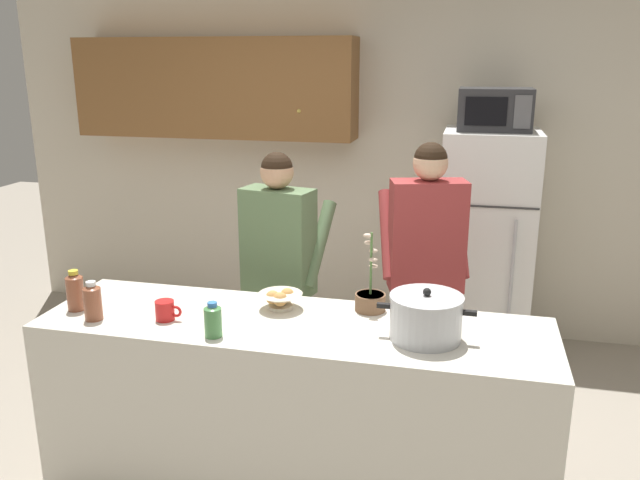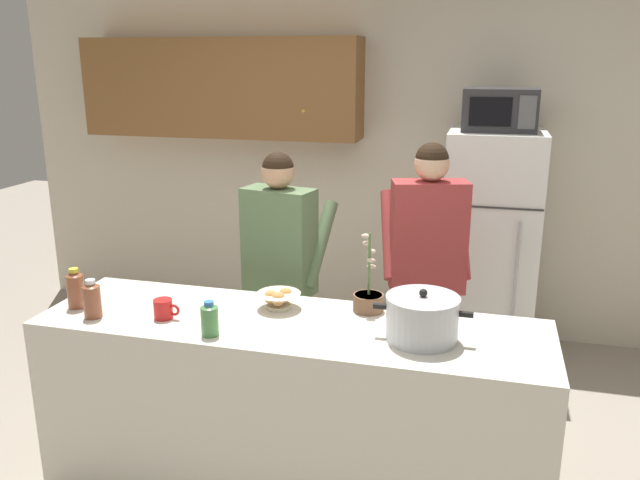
{
  "view_description": "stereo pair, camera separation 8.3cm",
  "coord_description": "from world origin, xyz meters",
  "px_view_note": "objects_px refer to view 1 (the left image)",
  "views": [
    {
      "loc": [
        0.77,
        -2.7,
        2.12
      ],
      "look_at": [
        0.0,
        0.55,
        1.17
      ],
      "focal_mm": 36.08,
      "sensor_mm": 36.0,
      "label": 1
    },
    {
      "loc": [
        0.85,
        -2.68,
        2.12
      ],
      "look_at": [
        0.0,
        0.55,
        1.17
      ],
      "focal_mm": 36.08,
      "sensor_mm": 36.0,
      "label": 2
    }
  ],
  "objects_px": {
    "refrigerator": "(485,246)",
    "potted_orchid": "(370,298)",
    "bread_bowl": "(280,299)",
    "person_near_pot": "(279,256)",
    "person_by_sink": "(426,250)",
    "bottle_near_edge": "(213,320)",
    "cooking_pot": "(426,317)",
    "bottle_mid_counter": "(75,291)",
    "microwave": "(495,109)",
    "coffee_mug": "(166,310)",
    "bottle_far_corner": "(93,301)"
  },
  "relations": [
    {
      "from": "refrigerator",
      "to": "bottle_far_corner",
      "type": "distance_m",
      "value": 2.74
    },
    {
      "from": "cooking_pot",
      "to": "bottle_near_edge",
      "type": "bearing_deg",
      "value": -168.06
    },
    {
      "from": "person_near_pot",
      "to": "cooking_pot",
      "type": "relative_size",
      "value": 3.71
    },
    {
      "from": "bread_bowl",
      "to": "potted_orchid",
      "type": "height_order",
      "value": "potted_orchid"
    },
    {
      "from": "coffee_mug",
      "to": "bottle_far_corner",
      "type": "relative_size",
      "value": 0.69
    },
    {
      "from": "bread_bowl",
      "to": "potted_orchid",
      "type": "xyz_separation_m",
      "value": [
        0.43,
        0.09,
        0.01
      ]
    },
    {
      "from": "bread_bowl",
      "to": "refrigerator",
      "type": "bearing_deg",
      "value": 59.47
    },
    {
      "from": "refrigerator",
      "to": "bottle_mid_counter",
      "type": "xyz_separation_m",
      "value": [
        -1.98,
        -1.95,
        0.2
      ]
    },
    {
      "from": "coffee_mug",
      "to": "bread_bowl",
      "type": "relative_size",
      "value": 0.59
    },
    {
      "from": "refrigerator",
      "to": "person_near_pot",
      "type": "distance_m",
      "value": 1.65
    },
    {
      "from": "bread_bowl",
      "to": "bottle_far_corner",
      "type": "height_order",
      "value": "bottle_far_corner"
    },
    {
      "from": "potted_orchid",
      "to": "person_near_pot",
      "type": "bearing_deg",
      "value": 141.28
    },
    {
      "from": "refrigerator",
      "to": "person_by_sink",
      "type": "bearing_deg",
      "value": -110.52
    },
    {
      "from": "refrigerator",
      "to": "bottle_mid_counter",
      "type": "bearing_deg",
      "value": -135.54
    },
    {
      "from": "person_by_sink",
      "to": "person_near_pot",
      "type": "bearing_deg",
      "value": -167.77
    },
    {
      "from": "microwave",
      "to": "coffee_mug",
      "type": "bearing_deg",
      "value": -127.61
    },
    {
      "from": "refrigerator",
      "to": "potted_orchid",
      "type": "xyz_separation_m",
      "value": [
        -0.57,
        -1.62,
        0.16
      ]
    },
    {
      "from": "coffee_mug",
      "to": "bottle_near_edge",
      "type": "height_order",
      "value": "bottle_near_edge"
    },
    {
      "from": "refrigerator",
      "to": "microwave",
      "type": "distance_m",
      "value": 0.96
    },
    {
      "from": "bottle_near_edge",
      "to": "microwave",
      "type": "bearing_deg",
      "value": 59.76
    },
    {
      "from": "bottle_mid_counter",
      "to": "potted_orchid",
      "type": "relative_size",
      "value": 0.51
    },
    {
      "from": "cooking_pot",
      "to": "person_near_pot",
      "type": "bearing_deg",
      "value": 139.79
    },
    {
      "from": "cooking_pot",
      "to": "bottle_mid_counter",
      "type": "distance_m",
      "value": 1.7
    },
    {
      "from": "bottle_near_edge",
      "to": "coffee_mug",
      "type": "bearing_deg",
      "value": 157.27
    },
    {
      "from": "microwave",
      "to": "bottle_mid_counter",
      "type": "xyz_separation_m",
      "value": [
        -1.98,
        -1.92,
        -0.77
      ]
    },
    {
      "from": "coffee_mug",
      "to": "bottle_mid_counter",
      "type": "bearing_deg",
      "value": 177.99
    },
    {
      "from": "microwave",
      "to": "bottle_mid_counter",
      "type": "distance_m",
      "value": 2.87
    },
    {
      "from": "person_by_sink",
      "to": "bottle_near_edge",
      "type": "xyz_separation_m",
      "value": [
        -0.85,
        -1.14,
        -0.05
      ]
    },
    {
      "from": "refrigerator",
      "to": "bottle_far_corner",
      "type": "height_order",
      "value": "refrigerator"
    },
    {
      "from": "person_by_sink",
      "to": "potted_orchid",
      "type": "bearing_deg",
      "value": -107.83
    },
    {
      "from": "refrigerator",
      "to": "bottle_mid_counter",
      "type": "height_order",
      "value": "refrigerator"
    },
    {
      "from": "refrigerator",
      "to": "coffee_mug",
      "type": "relative_size",
      "value": 12.56
    },
    {
      "from": "bread_bowl",
      "to": "bottle_mid_counter",
      "type": "distance_m",
      "value": 1.01
    },
    {
      "from": "microwave",
      "to": "coffee_mug",
      "type": "height_order",
      "value": "microwave"
    },
    {
      "from": "bottle_near_edge",
      "to": "potted_orchid",
      "type": "xyz_separation_m",
      "value": [
        0.63,
        0.47,
        -0.02
      ]
    },
    {
      "from": "person_near_pot",
      "to": "potted_orchid",
      "type": "height_order",
      "value": "person_near_pot"
    },
    {
      "from": "person_by_sink",
      "to": "potted_orchid",
      "type": "height_order",
      "value": "person_by_sink"
    },
    {
      "from": "cooking_pot",
      "to": "coffee_mug",
      "type": "height_order",
      "value": "cooking_pot"
    },
    {
      "from": "microwave",
      "to": "bread_bowl",
      "type": "xyz_separation_m",
      "value": [
        -1.01,
        -1.68,
        -0.81
      ]
    },
    {
      "from": "bottle_far_corner",
      "to": "person_by_sink",
      "type": "bearing_deg",
      "value": 36.47
    },
    {
      "from": "refrigerator",
      "to": "potted_orchid",
      "type": "height_order",
      "value": "refrigerator"
    },
    {
      "from": "coffee_mug",
      "to": "bottle_far_corner",
      "type": "xyz_separation_m",
      "value": [
        -0.34,
        -0.07,
        0.05
      ]
    },
    {
      "from": "bottle_mid_counter",
      "to": "microwave",
      "type": "bearing_deg",
      "value": 44.13
    },
    {
      "from": "refrigerator",
      "to": "coffee_mug",
      "type": "distance_m",
      "value": 2.47
    },
    {
      "from": "potted_orchid",
      "to": "bread_bowl",
      "type": "bearing_deg",
      "value": -168.89
    },
    {
      "from": "bread_bowl",
      "to": "person_near_pot",
      "type": "bearing_deg",
      "value": 107.34
    },
    {
      "from": "person_near_pot",
      "to": "coffee_mug",
      "type": "bearing_deg",
      "value": -110.25
    },
    {
      "from": "person_by_sink",
      "to": "bread_bowl",
      "type": "bearing_deg",
      "value": -130.63
    },
    {
      "from": "cooking_pot",
      "to": "bread_bowl",
      "type": "xyz_separation_m",
      "value": [
        -0.72,
        0.19,
        -0.05
      ]
    },
    {
      "from": "person_near_pot",
      "to": "person_by_sink",
      "type": "xyz_separation_m",
      "value": [
        0.83,
        0.18,
        0.04
      ]
    }
  ]
}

